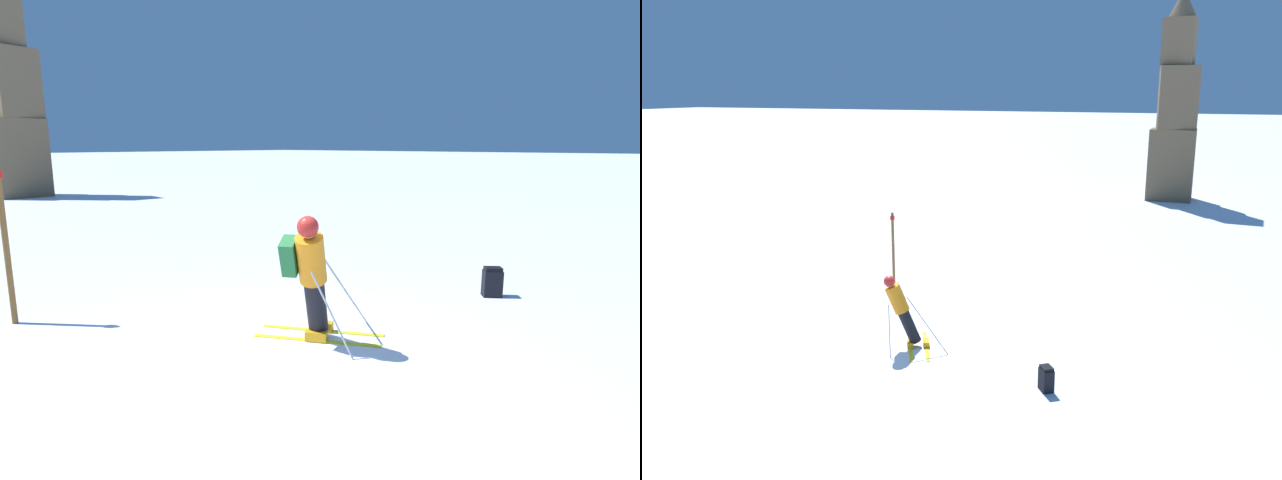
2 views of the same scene
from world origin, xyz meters
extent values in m
plane|color=white|center=(0.00, 0.00, 0.00)|extent=(300.00, 300.00, 0.00)
cube|color=yellow|center=(0.80, -0.09, 0.01)|extent=(0.87, 1.52, 0.01)
cube|color=yellow|center=(1.12, 0.09, 0.01)|extent=(0.87, 1.52, 0.01)
cube|color=orange|center=(0.80, -0.09, 0.07)|extent=(0.26, 0.31, 0.12)
cube|color=orange|center=(1.12, 0.09, 0.07)|extent=(0.26, 0.31, 0.12)
cylinder|color=black|center=(0.79, -0.09, 0.49)|extent=(0.59, 0.48, 0.83)
cylinder|color=orange|center=(0.57, -0.21, 1.15)|extent=(0.64, 0.56, 0.70)
sphere|color=tan|center=(0.43, -0.28, 1.54)|extent=(0.36, 0.33, 0.29)
sphere|color=#AD231E|center=(0.42, -0.29, 1.57)|extent=(0.41, 0.38, 0.33)
cube|color=#236633|center=(0.43, 0.01, 1.18)|extent=(0.46, 0.36, 0.51)
cylinder|color=#B7B7BC|center=(0.54, -0.56, 0.52)|extent=(0.28, 0.47, 1.05)
cylinder|color=#B7B7BC|center=(1.28, -0.17, 0.60)|extent=(1.01, 0.06, 1.21)
cube|color=brown|center=(4.91, 22.50, 1.84)|extent=(2.25, 1.91, 3.68)
cube|color=brown|center=(5.00, 22.43, 5.25)|extent=(2.08, 1.92, 3.15)
cube|color=brown|center=(4.84, 22.54, 7.98)|extent=(1.64, 1.57, 2.31)
cube|color=black|center=(4.17, -1.01, 0.22)|extent=(0.36, 0.37, 0.44)
cube|color=black|center=(4.17, -1.01, 0.47)|extent=(0.32, 0.33, 0.06)
cylinder|color=brown|center=(-1.52, 3.58, 1.13)|extent=(0.08, 0.08, 2.25)
camera|label=1|loc=(-3.75, -4.11, 2.50)|focal=28.00mm
camera|label=2|loc=(6.72, -11.86, 5.66)|focal=35.00mm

